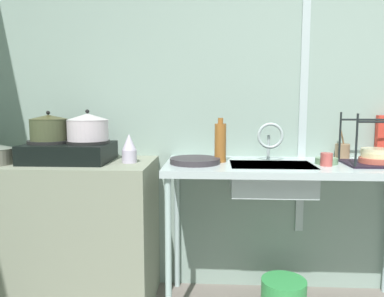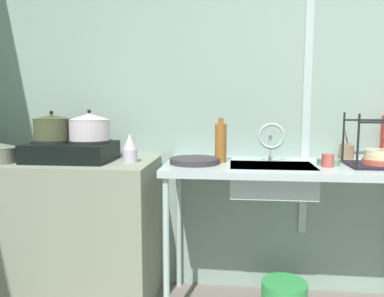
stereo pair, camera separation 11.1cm
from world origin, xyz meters
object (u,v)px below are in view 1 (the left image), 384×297
Objects in this scene: faucet at (270,137)px; cup_by_rack at (326,159)px; frying_pan at (195,161)px; small_bowl_on_drainboard at (327,161)px; percolator at (129,149)px; sink_basin at (271,179)px; dish_rack at (376,157)px; bucket_on_floor at (284,295)px; stove at (69,151)px; pot_on_left_burner at (49,127)px; bottle_by_sink at (220,142)px; utensil_jar at (342,151)px; pot_on_right_burner at (88,127)px.

cup_by_rack is (0.30, -0.15, -0.11)m from faucet.
small_bowl_on_drainboard is (0.77, 0.03, 0.00)m from frying_pan.
percolator is 1.34× the size of small_bowl_on_drainboard.
sink_basin is at bearing 174.56° from cup_by_rack.
dish_rack is at bearing 0.64° from frying_pan.
bucket_on_floor is (-0.51, -0.02, -0.86)m from dish_rack.
stove is 1.69× the size of frying_pan.
small_bowl_on_drainboard is (1.66, 0.00, -0.19)m from pot_on_left_burner.
frying_pan is 0.19m from bottle_by_sink.
small_bowl_on_drainboard is (1.54, 0.00, -0.04)m from stove.
utensil_jar is at bearing 10.15° from percolator.
pot_on_right_burner reaches higher than sink_basin.
faucet is at bearing 170.59° from dish_rack.
faucet reaches higher than sink_basin.
pot_on_left_burner reaches higher than frying_pan.
pot_on_left_burner reaches higher than bucket_on_floor.
stove is 1.05× the size of sink_basin.
pot_on_left_burner is 0.51m from percolator.
frying_pan is at bearing -178.08° from small_bowl_on_drainboard.
faucet is at bearing 165.19° from small_bowl_on_drainboard.
pot_on_left_burner is 1.67m from small_bowl_on_drainboard.
utensil_jar is (0.18, 0.29, 0.01)m from cup_by_rack.
small_bowl_on_drainboard is at bearing 0.11° from pot_on_left_burner.
pot_on_left_burner reaches higher than stove.
stove is 2.03× the size of pot_on_right_burner.
pot_on_left_burner is 0.94× the size of faucet.
frying_pan is 3.98× the size of cup_by_rack.
pot_on_left_burner is 1.95m from dish_rack.
small_bowl_on_drainboard is (1.17, 0.02, -0.07)m from percolator.
frying_pan is at bearing -179.36° from dish_rack.
pot_on_right_burner is at bearing 178.00° from frying_pan.
bottle_by_sink is at bearing 2.18° from pot_on_left_burner.
pot_on_right_burner is at bearing 178.07° from sink_basin.
cup_by_rack is (1.52, -0.07, -0.03)m from stove.
percolator is at bearing 178.97° from frying_pan.
bucket_on_floor is (0.39, -0.07, -0.93)m from bottle_by_sink.
sink_basin is 0.34m from small_bowl_on_drainboard.
pot_on_right_burner is 1.43m from small_bowl_on_drainboard.
small_bowl_on_drainboard reaches higher than bucket_on_floor.
stove is at bearing -175.90° from faucet.
bucket_on_floor is (-0.21, 0.04, -0.85)m from cup_by_rack.
pot_on_right_burner is 1.41m from cup_by_rack.
stove is at bearing -177.54° from bottle_by_sink.
dish_rack is (1.70, -0.01, -0.17)m from pot_on_right_burner.
utensil_jar reaches higher than sink_basin.
percolator is 1.17m from small_bowl_on_drainboard.
percolator is at bearing -3.52° from pot_on_right_burner.
small_bowl_on_drainboard reaches higher than frying_pan.
utensil_jar is (-0.11, 0.23, 0.00)m from dish_rack.
utensil_jar is at bearing 13.11° from bottle_by_sink.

